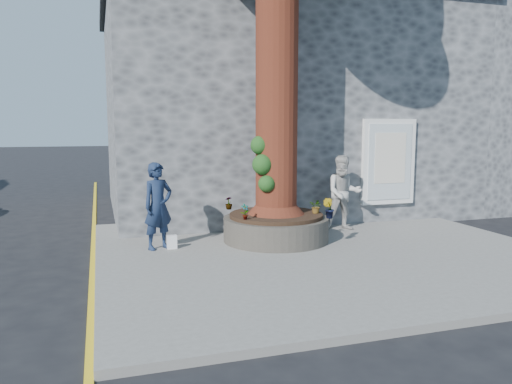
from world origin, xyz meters
name	(u,v)px	position (x,y,z in m)	size (l,w,h in m)	color
ground	(272,274)	(0.00, 0.00, 0.00)	(120.00, 120.00, 0.00)	black
pavement	(324,251)	(1.50, 1.00, 0.06)	(9.00, 8.00, 0.12)	slate
yellow_line	(92,274)	(-3.05, 1.00, 0.00)	(0.10, 30.00, 0.01)	yellow
stone_shop	(271,109)	(2.50, 7.20, 3.16)	(10.30, 8.30, 6.30)	#434548
neighbour_shop	(475,116)	(10.50, 7.20, 3.00)	(6.00, 8.00, 6.00)	#434548
planter	(276,227)	(0.80, 2.00, 0.41)	(2.30, 2.30, 0.60)	black
man	(158,206)	(-1.75, 2.01, 1.01)	(0.65, 0.43, 1.78)	#172440
woman	(343,193)	(2.74, 2.60, 1.02)	(0.88, 0.68, 1.80)	#B9B6B1
shopping_bag	(172,242)	(-1.49, 1.93, 0.26)	(0.20, 0.12, 0.28)	white
plant_a	(245,212)	(-0.05, 1.52, 0.88)	(0.17, 0.12, 0.33)	gray
plant_b	(329,208)	(1.65, 1.15, 0.93)	(0.23, 0.22, 0.41)	gray
plant_c	(229,203)	(-0.05, 2.85, 0.87)	(0.17, 0.17, 0.29)	gray
plant_d	(316,206)	(1.65, 1.75, 0.88)	(0.28, 0.25, 0.31)	gray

